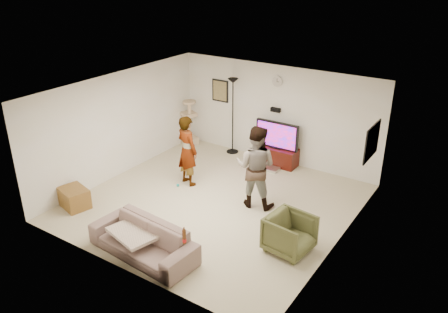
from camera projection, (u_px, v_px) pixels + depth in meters
The scene contains 24 objects.
floor at pixel (215, 203), 9.85m from camera, with size 5.50×5.50×0.02m, color #BCB091.
ceiling at pixel (214, 90), 8.83m from camera, with size 5.50×5.50×0.02m, color silver.
wall_back at pixel (276, 114), 11.44m from camera, with size 5.50×0.04×2.50m, color silver.
wall_front at pixel (118, 206), 7.24m from camera, with size 5.50×0.04×2.50m, color silver.
wall_left at pixel (119, 125), 10.72m from camera, with size 0.04×5.50×2.50m, color silver.
wall_right at pixel (344, 183), 7.95m from camera, with size 0.04×5.50×2.50m, color silver.
wall_clock at pixel (277, 81), 11.07m from camera, with size 0.26×0.26×0.04m, color white.
wall_speaker at pixel (275, 110), 11.34m from camera, with size 0.25×0.10×0.10m, color black.
picture_back at pixel (220, 91), 12.13m from camera, with size 0.42×0.03×0.52m, color olive.
picture_right at pixel (372, 142), 9.08m from camera, with size 0.03×0.78×0.62m, color #D8A951.
tv_stand at pixel (276, 156), 11.58m from camera, with size 1.11×0.45×0.46m, color black.
console_box at pixel (271, 169), 11.32m from camera, with size 0.40×0.30×0.07m, color silver.
tv at pixel (277, 135), 11.35m from camera, with size 1.15×0.08×0.68m, color black.
tv_screen at pixel (276, 135), 11.31m from camera, with size 1.06×0.01×0.60m, color red.
floor_lamp at pixel (233, 116), 11.97m from camera, with size 0.32×0.32×2.05m, color black.
cat_tree at pixel (189, 122), 12.67m from camera, with size 0.42×0.42×1.30m, color tan.
person_left at pixel (187, 151), 10.36m from camera, with size 0.61×0.40×1.66m, color #A8A8A8.
person_right at pixel (256, 167), 9.41m from camera, with size 0.87×0.68×1.80m, color #3263A4.
sofa at pixel (143, 240), 8.02m from camera, with size 2.06×0.81×0.60m, color #745C55.
throw_blanket at pixel (135, 232), 8.07m from camera, with size 0.90×0.70×0.06m, color beige.
beer_bottle at pixel (184, 237), 7.37m from camera, with size 0.06×0.06×0.25m, color #4B260E.
armchair at pixel (290, 234), 8.10m from camera, with size 0.76×0.78×0.71m, color #434624.
side_table at pixel (74, 198), 9.60m from camera, with size 0.64×0.48×0.42m, color brown.
toy_ball at pixel (178, 185), 10.52m from camera, with size 0.07×0.07×0.07m, color teal.
Camera 1 is at (4.89, -7.06, 4.92)m, focal length 36.31 mm.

